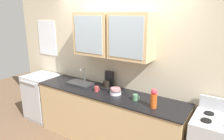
{
  "coord_description": "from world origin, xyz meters",
  "views": [
    {
      "loc": [
        1.78,
        -2.53,
        2.17
      ],
      "look_at": [
        0.11,
        0.0,
        1.33
      ],
      "focal_mm": 32.47,
      "sensor_mm": 36.0,
      "label": 1
    }
  ],
  "objects": [
    {
      "name": "vase",
      "position": [
        0.86,
        -0.11,
        1.07
      ],
      "size": [
        0.09,
        0.09,
        0.27
      ],
      "color": "#BF4C19",
      "rests_on": "counter"
    },
    {
      "name": "dishwasher",
      "position": [
        -1.66,
        -0.0,
        0.47
      ],
      "size": [
        0.63,
        0.62,
        0.93
      ],
      "color": "silver",
      "rests_on": "ground_plane"
    },
    {
      "name": "counter",
      "position": [
        0.0,
        0.0,
        0.47
      ],
      "size": [
        2.63,
        0.64,
        0.93
      ],
      "color": "tan",
      "rests_on": "ground_plane"
    },
    {
      "name": "cup_near_sink",
      "position": [
        -0.15,
        -0.07,
        0.98
      ],
      "size": [
        0.11,
        0.08,
        0.08
      ],
      "color": "#993838",
      "rests_on": "counter"
    },
    {
      "name": "cup_near_bowls",
      "position": [
        0.54,
        -0.03,
        0.98
      ],
      "size": [
        0.11,
        0.08,
        0.09
      ],
      "color": "#4C7F59",
      "rests_on": "counter"
    },
    {
      "name": "sink_faucet",
      "position": [
        -0.62,
        0.07,
        0.96
      ],
      "size": [
        0.48,
        0.3,
        0.27
      ],
      "color": "#2D2D30",
      "rests_on": "counter"
    },
    {
      "name": "bowl_stack",
      "position": [
        0.17,
        0.01,
        0.98
      ],
      "size": [
        0.18,
        0.18,
        0.1
      ],
      "color": "white",
      "rests_on": "counter"
    },
    {
      "name": "back_wall_unit",
      "position": [
        -0.0,
        0.33,
        1.48
      ],
      "size": [
        4.94,
        0.43,
        2.81
      ],
      "color": "beige",
      "rests_on": "ground_plane"
    },
    {
      "name": "coffee_maker",
      "position": [
        -0.08,
        0.17,
        1.04
      ],
      "size": [
        0.17,
        0.2,
        0.29
      ],
      "color": "black",
      "rests_on": "counter"
    }
  ]
}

